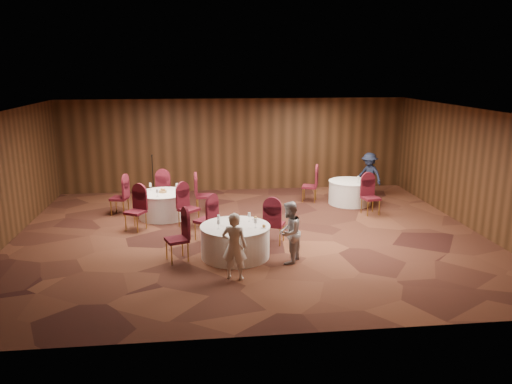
{
  "coord_description": "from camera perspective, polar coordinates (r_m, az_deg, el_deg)",
  "views": [
    {
      "loc": [
        -1.22,
        -12.23,
        4.25
      ],
      "look_at": [
        0.2,
        0.2,
        1.1
      ],
      "focal_mm": 35.0,
      "sensor_mm": 36.0,
      "label": 1
    }
  ],
  "objects": [
    {
      "name": "ground",
      "position": [
        13.01,
        -0.78,
        -4.94
      ],
      "size": [
        12.0,
        12.0,
        0.0
      ],
      "primitive_type": "plane",
      "color": "black",
      "rests_on": "ground"
    },
    {
      "name": "tabletop_right",
      "position": [
        15.8,
        11.61,
        1.58
      ],
      "size": [
        0.08,
        0.08,
        0.22
      ],
      "color": "silver",
      "rests_on": "table_right"
    },
    {
      "name": "chairs_main",
      "position": [
        12.04,
        -4.12,
        -4.05
      ],
      "size": [
        3.02,
        2.05,
        1.0
      ],
      "color": "#390B14",
      "rests_on": "ground"
    },
    {
      "name": "tabletop_main",
      "position": [
        11.26,
        -1.57,
        -3.48
      ],
      "size": [
        1.12,
        1.06,
        0.22
      ],
      "color": "silver",
      "rests_on": "table_main"
    },
    {
      "name": "man_c",
      "position": [
        17.08,
        12.8,
        1.92
      ],
      "size": [
        1.0,
        1.1,
        1.48
      ],
      "primitive_type": "imported",
      "rotation": [
        0.0,
        0.0,
        5.32
      ],
      "color": "#161D32",
      "rests_on": "ground"
    },
    {
      "name": "table_right",
      "position": [
        16.14,
        10.69,
        -0.02
      ],
      "size": [
        1.36,
        1.36,
        0.74
      ],
      "color": "silver",
      "rests_on": "ground"
    },
    {
      "name": "table_left",
      "position": [
        14.66,
        -10.54,
        -1.44
      ],
      "size": [
        1.44,
        1.44,
        0.74
      ],
      "color": "silver",
      "rests_on": "ground"
    },
    {
      "name": "woman_a",
      "position": [
        10.19,
        -2.49,
        -6.21
      ],
      "size": [
        0.59,
        0.47,
        1.42
      ],
      "primitive_type": "imported",
      "rotation": [
        0.0,
        0.0,
        2.85
      ],
      "color": "white",
      "rests_on": "ground"
    },
    {
      "name": "mic_stand",
      "position": [
        16.4,
        -11.64,
        0.41
      ],
      "size": [
        0.24,
        0.24,
        1.54
      ],
      "color": "black",
      "rests_on": "ground"
    },
    {
      "name": "chairs_right",
      "position": [
        15.61,
        9.44,
        0.04
      ],
      "size": [
        2.11,
        2.27,
        1.0
      ],
      "color": "#390B14",
      "rests_on": "ground"
    },
    {
      "name": "tabletop_left",
      "position": [
        14.56,
        -10.65,
        0.26
      ],
      "size": [
        0.85,
        0.88,
        0.22
      ],
      "color": "silver",
      "rests_on": "table_left"
    },
    {
      "name": "room_shell",
      "position": [
        12.5,
        -0.81,
        3.6
      ],
      "size": [
        12.0,
        12.0,
        12.0
      ],
      "color": "silver",
      "rests_on": "ground"
    },
    {
      "name": "woman_b",
      "position": [
        11.05,
        3.8,
        -4.64
      ],
      "size": [
        0.8,
        0.85,
        1.4
      ],
      "primitive_type": "imported",
      "rotation": [
        0.0,
        0.0,
        4.18
      ],
      "color": "#ADADB2",
      "rests_on": "ground"
    },
    {
      "name": "table_main",
      "position": [
        11.48,
        -2.38,
        -5.61
      ],
      "size": [
        1.6,
        1.6,
        0.74
      ],
      "color": "silver",
      "rests_on": "ground"
    },
    {
      "name": "chairs_left",
      "position": [
        14.65,
        -10.62,
        -0.95
      ],
      "size": [
        3.07,
        2.96,
        1.0
      ],
      "color": "#390B14",
      "rests_on": "ground"
    }
  ]
}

